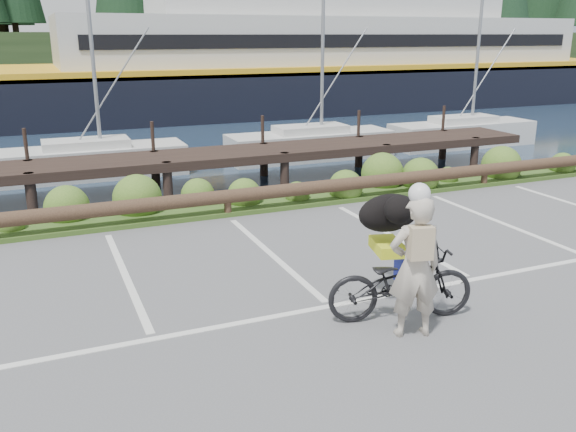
# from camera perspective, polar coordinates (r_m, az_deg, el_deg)

# --- Properties ---
(ground) EXTENTS (72.00, 72.00, 0.00)m
(ground) POSITION_cam_1_polar(r_m,az_deg,el_deg) (9.40, 2.87, -7.49)
(ground) COLOR #545456
(harbor_backdrop) EXTENTS (170.00, 160.00, 30.00)m
(harbor_backdrop) POSITION_cam_1_polar(r_m,az_deg,el_deg) (86.31, -20.61, 13.12)
(harbor_backdrop) COLOR #19283C
(harbor_backdrop) RESTS_ON ground
(vegetation_strip) EXTENTS (34.00, 1.60, 0.10)m
(vegetation_strip) POSITION_cam_1_polar(r_m,az_deg,el_deg) (14.07, -6.49, 0.92)
(vegetation_strip) COLOR #3D5B21
(vegetation_strip) RESTS_ON ground
(log_rail) EXTENTS (32.00, 0.30, 0.60)m
(log_rail) POSITION_cam_1_polar(r_m,az_deg,el_deg) (13.44, -5.63, -0.03)
(log_rail) COLOR #443021
(log_rail) RESTS_ON ground
(bicycle) EXTENTS (2.17, 1.19, 1.08)m
(bicycle) POSITION_cam_1_polar(r_m,az_deg,el_deg) (8.63, 10.51, -6.16)
(bicycle) COLOR black
(bicycle) RESTS_ON ground
(cyclist) EXTENTS (0.79, 0.61, 1.92)m
(cyclist) POSITION_cam_1_polar(r_m,az_deg,el_deg) (8.05, 11.78, -4.71)
(cyclist) COLOR #B9AE9D
(cyclist) RESTS_ON ground
(dog) EXTENTS (0.69, 1.05, 0.56)m
(dog) POSITION_cam_1_polar(r_m,az_deg,el_deg) (8.94, 9.42, 0.30)
(dog) COLOR black
(dog) RESTS_ON bicycle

